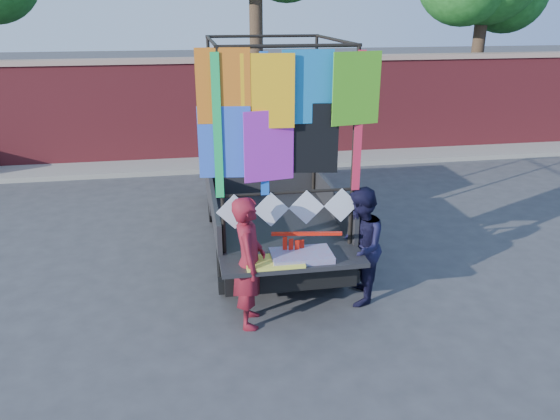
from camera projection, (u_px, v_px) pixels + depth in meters
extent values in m
plane|color=#38383A|center=(264.00, 282.00, 8.04)|extent=(90.00, 90.00, 0.00)
cube|color=maroon|center=(225.00, 112.00, 14.05)|extent=(30.00, 0.35, 2.50)
cube|color=#A18070|center=(223.00, 60.00, 13.59)|extent=(30.00, 0.45, 0.12)
cube|color=gray|center=(229.00, 164.00, 13.83)|extent=(30.00, 1.20, 0.12)
cylinder|color=#38281C|center=(256.00, 48.00, 14.79)|extent=(0.36, 0.36, 5.46)
cylinder|color=#38281C|center=(476.00, 61.00, 15.99)|extent=(0.36, 0.36, 4.55)
cylinder|color=black|center=(215.00, 204.00, 10.22)|extent=(0.22, 0.67, 0.67)
cylinder|color=black|center=(226.00, 270.00, 7.68)|extent=(0.22, 0.67, 0.67)
cylinder|color=black|center=(297.00, 199.00, 10.47)|extent=(0.22, 0.67, 0.67)
cylinder|color=black|center=(335.00, 261.00, 7.94)|extent=(0.22, 0.67, 0.67)
cube|color=black|center=(268.00, 220.00, 8.97)|extent=(1.73, 4.28, 0.31)
cube|color=black|center=(275.00, 221.00, 8.17)|extent=(1.83, 2.34, 0.10)
cube|color=black|center=(214.00, 211.00, 7.94)|extent=(0.06, 2.34, 0.46)
cube|color=black|center=(333.00, 204.00, 8.23)|extent=(0.06, 2.34, 0.46)
cube|color=black|center=(264.00, 184.00, 9.15)|extent=(1.83, 0.06, 0.46)
cube|color=black|center=(256.00, 165.00, 10.04)|extent=(1.83, 1.63, 1.27)
cube|color=#8C9EAD|center=(259.00, 150.00, 9.47)|extent=(1.63, 0.06, 0.56)
cube|color=#8C9EAD|center=(251.00, 144.00, 10.67)|extent=(1.63, 0.10, 0.71)
cube|color=black|center=(249.00, 162.00, 11.16)|extent=(1.78, 0.92, 0.56)
cube|color=black|center=(293.00, 261.00, 6.84)|extent=(1.83, 0.56, 0.06)
cube|color=black|center=(290.00, 280.00, 7.20)|extent=(1.88, 0.15, 0.18)
cylinder|color=black|center=(221.00, 156.00, 6.58)|extent=(0.05, 0.05, 2.54)
cylinder|color=black|center=(211.00, 121.00, 8.55)|extent=(0.05, 0.05, 2.54)
cylinder|color=black|center=(354.00, 151.00, 6.85)|extent=(0.05, 0.05, 2.54)
cylinder|color=black|center=(315.00, 118.00, 8.82)|extent=(0.05, 0.05, 2.54)
cylinder|color=black|center=(289.00, 46.00, 6.26)|extent=(1.73, 0.04, 0.04)
cylinder|color=black|center=(263.00, 36.00, 8.24)|extent=(1.73, 0.04, 0.04)
cylinder|color=black|center=(211.00, 41.00, 7.12)|extent=(0.04, 2.19, 0.04)
cylinder|color=black|center=(335.00, 40.00, 7.38)|extent=(0.04, 2.19, 0.04)
cylinder|color=black|center=(288.00, 193.00, 6.89)|extent=(1.73, 0.04, 0.04)
cube|color=orange|center=(224.00, 88.00, 6.29)|extent=(0.63, 0.02, 0.87)
cube|color=yellow|center=(269.00, 88.00, 6.33)|extent=(0.63, 0.02, 0.87)
cube|color=#167CCA|center=(311.00, 86.00, 6.45)|extent=(0.63, 0.02, 0.87)
cube|color=#56BE21|center=(353.00, 86.00, 6.49)|extent=(0.63, 0.02, 0.87)
cube|color=blue|center=(226.00, 144.00, 6.52)|extent=(0.63, 0.02, 0.87)
cube|color=#CB2BD9|center=(269.00, 143.00, 6.56)|extent=(0.63, 0.02, 0.87)
cube|color=black|center=(309.00, 141.00, 6.68)|extent=(0.63, 0.02, 0.87)
cube|color=#18C75B|center=(217.00, 128.00, 6.41)|extent=(0.10, 0.01, 1.73)
cube|color=#CC2240|center=(359.00, 123.00, 6.69)|extent=(0.10, 0.01, 1.73)
cube|color=blue|center=(264.00, 126.00, 6.50)|extent=(0.10, 0.01, 1.73)
cube|color=silver|center=(235.00, 212.00, 6.83)|extent=(0.46, 0.01, 0.46)
cube|color=silver|center=(271.00, 210.00, 6.90)|extent=(0.46, 0.01, 0.46)
cube|color=silver|center=(307.00, 207.00, 6.97)|extent=(0.46, 0.01, 0.46)
cube|color=silver|center=(341.00, 205.00, 7.05)|extent=(0.46, 0.01, 0.46)
cube|color=#CB2D3F|center=(301.00, 256.00, 6.84)|extent=(0.76, 0.46, 0.08)
cube|color=#E8E949|center=(274.00, 262.00, 6.72)|extent=(0.71, 0.41, 0.04)
imported|color=maroon|center=(249.00, 262.00, 6.73)|extent=(0.48, 0.66, 1.71)
imported|color=black|center=(359.00, 247.00, 7.27)|extent=(0.79, 0.92, 1.62)
cube|color=red|center=(307.00, 234.00, 6.90)|extent=(0.89, 0.18, 0.04)
cube|color=red|center=(285.00, 256.00, 6.93)|extent=(0.06, 0.02, 0.52)
cube|color=red|center=(291.00, 257.00, 6.95)|extent=(0.06, 0.02, 0.52)
cube|color=red|center=(296.00, 258.00, 6.97)|extent=(0.06, 0.02, 0.52)
cube|color=red|center=(302.00, 259.00, 6.99)|extent=(0.06, 0.02, 0.52)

